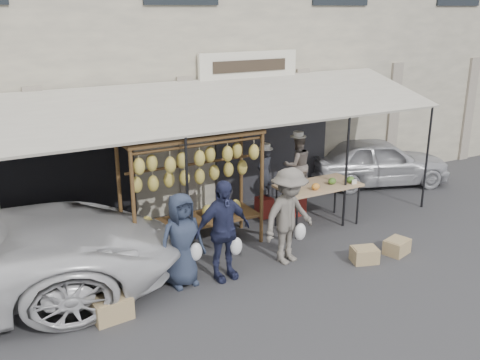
% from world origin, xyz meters
% --- Properties ---
extents(ground_plane, '(90.00, 90.00, 0.00)m').
position_xyz_m(ground_plane, '(0.00, 0.00, 0.00)').
color(ground_plane, '#2D2D30').
extents(shophouse, '(24.00, 6.15, 7.30)m').
position_xyz_m(shophouse, '(-0.00, 6.50, 3.65)').
color(shophouse, beige).
rests_on(shophouse, ground_plane).
extents(awning, '(10.00, 2.35, 2.92)m').
position_xyz_m(awning, '(0.01, 2.28, 2.57)').
color(awning, beige).
rests_on(awning, ground_plane).
extents(banana_rack, '(2.60, 0.90, 2.24)m').
position_xyz_m(banana_rack, '(-0.66, 1.64, 1.57)').
color(banana_rack, '#442B17').
rests_on(banana_rack, ground_plane).
extents(produce_table, '(1.70, 0.90, 1.04)m').
position_xyz_m(produce_table, '(2.04, 1.42, 0.86)').
color(produce_table, tan).
rests_on(produce_table, ground_plane).
extents(vendor_left, '(0.47, 0.37, 1.12)m').
position_xyz_m(vendor_left, '(1.32, 2.38, 1.00)').
color(vendor_left, '#24262E').
rests_on(vendor_left, stool_left).
extents(vendor_right, '(0.72, 0.60, 1.32)m').
position_xyz_m(vendor_right, '(2.01, 2.18, 1.13)').
color(vendor_right, '#6B615B').
rests_on(vendor_right, stool_right).
extents(customer_left, '(0.81, 0.56, 1.58)m').
position_xyz_m(customer_left, '(-1.40, 0.49, 0.79)').
color(customer_left, '#262F44').
rests_on(customer_left, ground_plane).
extents(customer_mid, '(1.03, 0.48, 1.73)m').
position_xyz_m(customer_mid, '(-0.73, 0.36, 0.86)').
color(customer_mid, '#232746').
rests_on(customer_mid, ground_plane).
extents(customer_right, '(1.25, 0.90, 1.75)m').
position_xyz_m(customer_right, '(0.56, 0.33, 0.88)').
color(customer_right, '#69635A').
rests_on(customer_right, ground_plane).
extents(stool_left, '(0.33, 0.33, 0.44)m').
position_xyz_m(stool_left, '(1.32, 2.38, 0.22)').
color(stool_left, maroon).
rests_on(stool_left, ground_plane).
extents(stool_right, '(0.42, 0.42, 0.47)m').
position_xyz_m(stool_right, '(2.01, 2.18, 0.24)').
color(stool_right, maroon).
rests_on(stool_right, ground_plane).
extents(crate_near_a, '(0.54, 0.47, 0.27)m').
position_xyz_m(crate_near_a, '(1.76, -0.35, 0.14)').
color(crate_near_a, tan).
rests_on(crate_near_a, ground_plane).
extents(crate_near_b, '(0.54, 0.46, 0.27)m').
position_xyz_m(crate_near_b, '(2.52, -0.37, 0.14)').
color(crate_near_b, tan).
rests_on(crate_near_b, ground_plane).
extents(crate_far, '(0.59, 0.47, 0.33)m').
position_xyz_m(crate_far, '(-2.73, 0.05, 0.17)').
color(crate_far, tan).
rests_on(crate_far, ground_plane).
extents(sedan, '(3.86, 2.54, 1.22)m').
position_xyz_m(sedan, '(5.06, 2.94, 0.61)').
color(sedan, '#B5B6BB').
rests_on(sedan, ground_plane).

